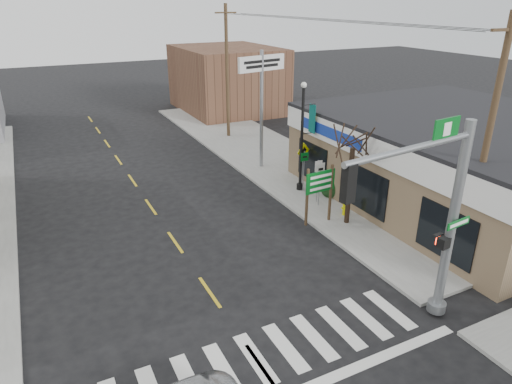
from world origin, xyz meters
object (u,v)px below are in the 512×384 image
utility_pole_near (486,146)px  utility_pole_far (227,71)px  lamp_post (303,129)px  dance_center_sign (262,81)px  guide_sign (320,187)px  bare_tree (354,134)px  traffic_signal_pole (437,207)px  fire_hydrant (344,208)px

utility_pole_near → utility_pole_far: utility_pole_far is taller
lamp_post → dance_center_sign: size_ratio=0.83×
guide_sign → dance_center_sign: size_ratio=0.40×
guide_sign → bare_tree: (1.20, -0.54, 2.42)m
lamp_post → utility_pole_far: bearing=94.1°
bare_tree → utility_pole_far: (0.92, 15.56, 0.51)m
traffic_signal_pole → utility_pole_far: utility_pole_far is taller
guide_sign → utility_pole_near: size_ratio=0.30×
guide_sign → fire_hydrant: bearing=1.0°
bare_tree → guide_sign: bearing=155.8°
bare_tree → utility_pole_near: utility_pole_near is taller
utility_pole_near → fire_hydrant: bearing=110.7°
lamp_post → dance_center_sign: (-0.20, 4.22, 1.84)m
guide_sign → utility_pole_far: 15.45m
guide_sign → lamp_post: 4.28m
fire_hydrant → utility_pole_far: utility_pole_far is taller
utility_pole_near → utility_pole_far: size_ratio=1.00×
traffic_signal_pole → guide_sign: (0.88, 7.04, -2.15)m
traffic_signal_pole → utility_pole_near: utility_pole_near is taller
lamp_post → guide_sign: bearing=-102.9°
fire_hydrant → lamp_post: 4.66m
fire_hydrant → bare_tree: 3.91m
lamp_post → utility_pole_near: size_ratio=0.62×
traffic_signal_pole → lamp_post: traffic_signal_pole is taller
fire_hydrant → bare_tree: (-0.37, -0.68, 3.83)m
lamp_post → traffic_signal_pole: bearing=-94.2°
dance_center_sign → bare_tree: dance_center_sign is taller
fire_hydrant → utility_pole_far: bearing=87.9°
fire_hydrant → utility_pole_near: bearing=-73.3°
fire_hydrant → guide_sign: bearing=-175.0°
dance_center_sign → bare_tree: size_ratio=1.28×
dance_center_sign → utility_pole_near: size_ratio=0.75×
fire_hydrant → lamp_post: bearing=92.6°
fire_hydrant → utility_pole_near: 7.13m
traffic_signal_pole → utility_pole_far: (3.00, 22.07, 0.78)m
utility_pole_near → utility_pole_far: (-1.08, 20.31, 0.02)m
guide_sign → utility_pole_far: (2.12, 15.02, 2.93)m
fire_hydrant → dance_center_sign: 9.18m
traffic_signal_pole → utility_pole_far: 22.28m
utility_pole_near → lamp_post: bearing=105.2°
fire_hydrant → utility_pole_near: (1.63, -5.42, 4.32)m
traffic_signal_pole → fire_hydrant: (2.45, 7.18, -3.56)m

